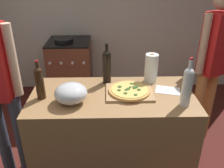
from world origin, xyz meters
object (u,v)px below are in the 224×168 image
(wine_bottle_green, at_px, (40,82))
(stove, at_px, (71,70))
(paper_towel_roll, at_px, (151,68))
(mixing_bowl, at_px, (71,93))
(wine_bottle_dark, at_px, (187,85))
(wine_bottle_clear, at_px, (107,65))
(person_in_red, at_px, (212,61))
(pizza, at_px, (129,90))

(wine_bottle_green, distance_m, stove, 1.70)
(paper_towel_roll, height_order, stove, paper_towel_roll)
(stove, bearing_deg, mixing_bowl, -81.53)
(wine_bottle_dark, height_order, wine_bottle_green, wine_bottle_dark)
(mixing_bowl, distance_m, wine_bottle_clear, 0.46)
(wine_bottle_clear, height_order, stove, wine_bottle_clear)
(paper_towel_roll, distance_m, person_in_red, 0.74)
(paper_towel_roll, xyz_separation_m, wine_bottle_clear, (-0.41, -0.01, 0.04))
(wine_bottle_dark, bearing_deg, stove, 123.44)
(stove, bearing_deg, paper_towel_roll, -54.08)
(wine_bottle_clear, height_order, wine_bottle_green, wine_bottle_clear)
(wine_bottle_green, bearing_deg, pizza, 4.72)
(wine_bottle_clear, bearing_deg, wine_bottle_dark, -34.55)
(wine_bottle_dark, distance_m, person_in_red, 0.86)
(wine_bottle_clear, distance_m, wine_bottle_green, 0.61)
(wine_bottle_dark, relative_size, stove, 0.42)
(paper_towel_roll, xyz_separation_m, stove, (-0.95, 1.31, -0.57))
(mixing_bowl, relative_size, wine_bottle_dark, 0.66)
(mixing_bowl, height_order, wine_bottle_green, wine_bottle_green)
(pizza, xyz_separation_m, mixing_bowl, (-0.48, -0.13, 0.05))
(pizza, xyz_separation_m, person_in_red, (0.90, 0.50, 0.07))
(paper_towel_roll, relative_size, person_in_red, 0.16)
(wine_bottle_green, distance_m, person_in_red, 1.73)
(wine_bottle_green, xyz_separation_m, person_in_red, (1.64, 0.56, -0.05))
(wine_bottle_dark, distance_m, stove, 2.17)
(pizza, xyz_separation_m, stove, (-0.73, 1.54, -0.46))
(paper_towel_roll, height_order, person_in_red, person_in_red)
(mixing_bowl, xyz_separation_m, wine_bottle_green, (-0.26, 0.07, 0.07))
(pizza, distance_m, wine_bottle_green, 0.75)
(wine_bottle_dark, distance_m, wine_bottle_green, 1.16)
(wine_bottle_clear, relative_size, wine_bottle_dark, 0.96)
(pizza, relative_size, mixing_bowl, 1.35)
(pizza, distance_m, stove, 1.76)
(paper_towel_roll, relative_size, stove, 0.29)
(mixing_bowl, distance_m, wine_bottle_dark, 0.91)
(pizza, distance_m, person_in_red, 1.03)
(pizza, distance_m, wine_bottle_clear, 0.32)
(wine_bottle_clear, relative_size, person_in_red, 0.22)
(wine_bottle_dark, height_order, stove, wine_bottle_dark)
(person_in_red, bearing_deg, wine_bottle_dark, -124.41)
(paper_towel_roll, distance_m, wine_bottle_dark, 0.48)
(paper_towel_roll, distance_m, wine_bottle_clear, 0.41)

